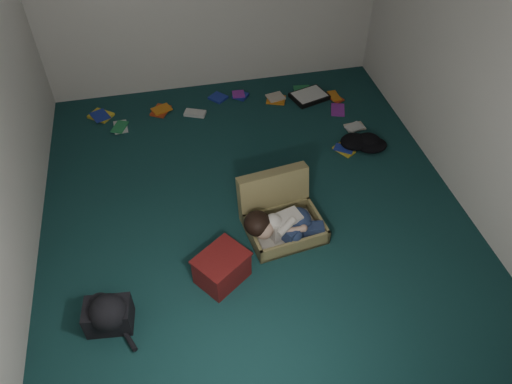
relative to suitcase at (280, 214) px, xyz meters
name	(u,v)px	position (x,y,z in m)	size (l,w,h in m)	color
floor	(253,207)	(-0.20, 0.28, -0.15)	(4.50, 4.50, 0.00)	#143A3B
wall_front	(349,352)	(-0.20, -1.97, 1.15)	(4.50, 4.50, 0.00)	silver
wall_right	(481,66)	(1.80, 0.28, 1.15)	(4.50, 4.50, 0.00)	silver
suitcase	(280,214)	(0.00, 0.00, 0.00)	(0.76, 0.74, 0.49)	#8E824E
person	(283,225)	(-0.02, -0.17, 0.04)	(0.74, 0.36, 0.31)	silver
maroon_bin	(222,268)	(-0.63, -0.49, 0.00)	(0.53, 0.51, 0.29)	maroon
backpack	(108,315)	(-1.56, -0.74, -0.02)	(0.44, 0.35, 0.27)	black
clothing_pile	(366,146)	(1.18, 0.84, -0.08)	(0.44, 0.36, 0.14)	black
paper_tray	(309,96)	(0.87, 1.95, -0.12)	(0.49, 0.42, 0.06)	black
book_scatter	(249,111)	(0.08, 1.84, -0.14)	(3.07, 1.54, 0.02)	gold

